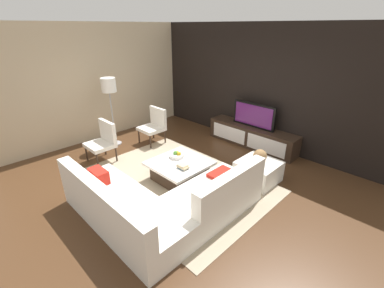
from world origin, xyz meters
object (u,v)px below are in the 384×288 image
(accent_chair_far, at_px, (154,124))
(coffee_table, at_px, (180,170))
(decorative_ball, at_px, (260,156))
(accent_chair_near, at_px, (103,139))
(book_stack, at_px, (183,167))
(floor_lamp, at_px, (109,89))
(ottoman, at_px, (258,171))
(sectional_couch, at_px, (160,203))
(media_console, at_px, (252,136))
(television, at_px, (254,115))
(fruit_bowl, at_px, (177,155))

(accent_chair_far, bearing_deg, coffee_table, -21.16)
(accent_chair_far, relative_size, decorative_ball, 3.46)
(accent_chair_near, height_order, decorative_ball, accent_chair_near)
(decorative_ball, bearing_deg, book_stack, -127.22)
(coffee_table, distance_m, floor_lamp, 2.65)
(floor_lamp, bearing_deg, accent_chair_far, 51.89)
(floor_lamp, bearing_deg, decorative_ball, 16.19)
(accent_chair_near, height_order, ottoman, accent_chair_near)
(coffee_table, bearing_deg, accent_chair_far, 155.97)
(decorative_ball, xyz_separation_m, book_stack, (-0.86, -1.14, -0.11))
(coffee_table, bearing_deg, sectional_couch, -57.93)
(sectional_couch, xyz_separation_m, book_stack, (-0.39, 0.85, 0.14))
(accent_chair_near, xyz_separation_m, ottoman, (2.85, 1.60, -0.29))
(media_console, bearing_deg, television, 90.00)
(television, distance_m, accent_chair_near, 3.45)
(media_console, distance_m, television, 0.54)
(accent_chair_near, bearing_deg, decorative_ball, 33.66)
(television, height_order, coffee_table, television)
(ottoman, height_order, decorative_ball, decorative_ball)
(coffee_table, distance_m, ottoman, 1.48)
(ottoman, bearing_deg, accent_chair_far, -175.43)
(accent_chair_near, relative_size, ottoman, 1.24)
(sectional_couch, bearing_deg, floor_lamp, 161.86)
(floor_lamp, height_order, decorative_ball, floor_lamp)
(sectional_couch, distance_m, coffee_table, 1.14)
(fruit_bowl, distance_m, book_stack, 0.45)
(television, distance_m, floor_lamp, 3.42)
(fruit_bowl, xyz_separation_m, accent_chair_far, (-1.59, 0.69, 0.06))
(media_console, distance_m, coffee_table, 2.30)
(fruit_bowl, xyz_separation_m, decorative_ball, (1.26, 0.92, 0.10))
(coffee_table, xyz_separation_m, floor_lamp, (-2.38, 0.01, 1.18))
(television, xyz_separation_m, accent_chair_near, (-1.86, -2.88, -0.30))
(accent_chair_near, xyz_separation_m, decorative_ball, (2.85, 1.60, 0.04))
(fruit_bowl, bearing_deg, accent_chair_near, -156.57)
(accent_chair_far, bearing_deg, television, 41.79)
(television, relative_size, accent_chair_near, 1.26)
(television, xyz_separation_m, coffee_table, (-0.10, -2.30, -0.59))
(accent_chair_near, height_order, accent_chair_far, same)
(accent_chair_near, distance_m, decorative_ball, 3.27)
(media_console, height_order, television, television)
(accent_chair_near, relative_size, accent_chair_far, 1.00)
(coffee_table, height_order, floor_lamp, floor_lamp)
(sectional_couch, relative_size, book_stack, 11.53)
(decorative_ball, bearing_deg, ottoman, 0.00)
(coffee_table, relative_size, decorative_ball, 4.06)
(sectional_couch, bearing_deg, fruit_bowl, 126.34)
(sectional_couch, distance_m, accent_chair_far, 2.96)
(media_console, distance_m, decorative_ball, 1.64)
(sectional_couch, relative_size, accent_chair_far, 2.70)
(coffee_table, distance_m, accent_chair_far, 1.96)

